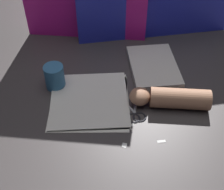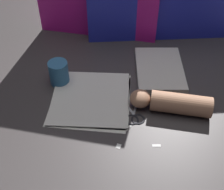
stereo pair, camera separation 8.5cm
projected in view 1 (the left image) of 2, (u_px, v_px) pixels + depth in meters
name	position (u px, v px, depth m)	size (l,w,h in m)	color
ground_plane	(120.00, 100.00, 1.16)	(6.00, 6.00, 0.00)	#3D3838
paper_stack	(90.00, 101.00, 1.15)	(0.30, 0.30, 0.01)	white
book_closed	(154.00, 66.00, 1.28)	(0.21, 0.28, 0.02)	silver
scissors	(134.00, 111.00, 1.11)	(0.12, 0.17, 0.01)	silver
hand_forearm	(171.00, 98.00, 1.12)	(0.29, 0.10, 0.07)	#A87556
paper_scrap_near	(124.00, 145.00, 1.01)	(0.02, 0.02, 0.00)	white
paper_scrap_mid	(161.00, 141.00, 1.02)	(0.03, 0.01, 0.00)	white
paper_scrap_far	(107.00, 130.00, 1.06)	(0.02, 0.02, 0.00)	white
paper_scrap_side	(133.00, 124.00, 1.08)	(0.01, 0.02, 0.00)	white
mug	(55.00, 77.00, 1.18)	(0.08, 0.08, 0.10)	teal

